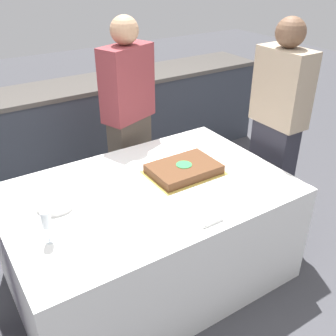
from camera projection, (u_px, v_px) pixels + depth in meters
ground_plane at (151, 274)px, 2.79m from camera, size 14.00×14.00×0.00m
back_counter at (62, 134)px, 3.77m from camera, size 4.40×0.58×0.92m
dining_table at (149, 234)px, 2.61m from camera, size 1.76×1.16×0.72m
cake at (184, 169)px, 2.59m from camera, size 0.48×0.35×0.07m
plate_stack at (55, 204)px, 2.26m from camera, size 0.21×0.21×0.04m
wine_glass at (46, 221)px, 1.94m from camera, size 0.06×0.06×0.18m
side_plate_near_cake at (163, 155)px, 2.82m from camera, size 0.18×0.18×0.00m
utensil_pile at (209, 219)px, 2.14m from camera, size 0.14×0.09×0.02m
person_cutting_cake at (129, 120)px, 3.10m from camera, size 0.46×0.33×1.62m
person_seated_right at (276, 130)px, 2.89m from camera, size 0.20×0.40×1.65m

